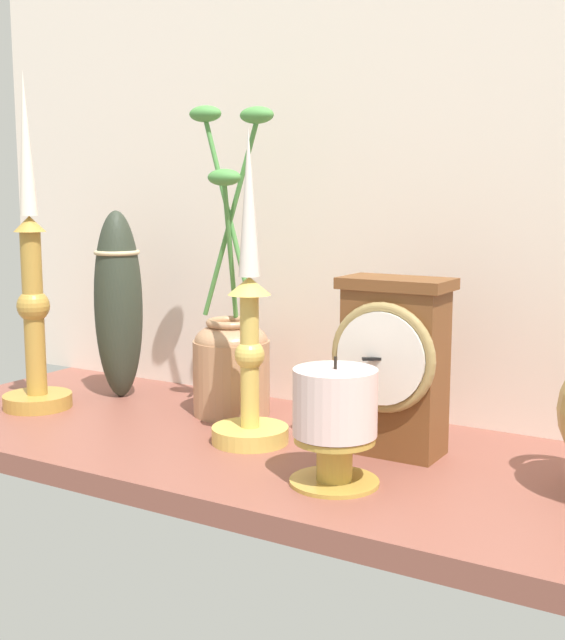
# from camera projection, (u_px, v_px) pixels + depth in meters

# --- Properties ---
(ground_plane) EXTENTS (1.00, 0.36, 0.02)m
(ground_plane) POSITION_uv_depth(u_px,v_px,m) (283.00, 455.00, 0.92)
(ground_plane) COLOR brown
(back_wall) EXTENTS (1.20, 0.02, 0.65)m
(back_wall) POSITION_uv_depth(u_px,v_px,m) (360.00, 153.00, 1.03)
(back_wall) COLOR silver
(back_wall) RESTS_ON ground_plane
(mantel_clock) EXTENTS (0.12, 0.08, 0.19)m
(mantel_clock) POSITION_uv_depth(u_px,v_px,m) (393.00, 364.00, 0.88)
(mantel_clock) COLOR brown
(mantel_clock) RESTS_ON ground_plane
(candlestick_tall_left) EXTENTS (0.09, 0.09, 0.43)m
(candlestick_tall_left) POSITION_uv_depth(u_px,v_px,m) (33.00, 302.00, 1.06)
(candlestick_tall_left) COLOR #B38738
(candlestick_tall_left) RESTS_ON ground_plane
(candlestick_tall_center) EXTENTS (0.09, 0.09, 0.35)m
(candlestick_tall_center) POSITION_uv_depth(u_px,v_px,m) (250.00, 342.00, 0.91)
(candlestick_tall_center) COLOR #D6B754
(candlestick_tall_center) RESTS_ON ground_plane
(brass_vase_jar) EXTENTS (0.12, 0.10, 0.38)m
(brass_vase_jar) POSITION_uv_depth(u_px,v_px,m) (231.00, 351.00, 1.04)
(brass_vase_jar) COLOR tan
(brass_vase_jar) RESTS_ON ground_plane
(pillar_candle_front) EXTENTS (0.09, 0.09, 0.12)m
(pillar_candle_front) POSITION_uv_depth(u_px,v_px,m) (335.00, 418.00, 0.79)
(pillar_candle_front) COLOR #B6923C
(pillar_candle_front) RESTS_ON ground_plane
(tall_ceramic_vase) EXTENTS (0.06, 0.06, 0.25)m
(tall_ceramic_vase) POSITION_uv_depth(u_px,v_px,m) (118.00, 304.00, 1.12)
(tall_ceramic_vase) COLOR #2E3529
(tall_ceramic_vase) RESTS_ON ground_plane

